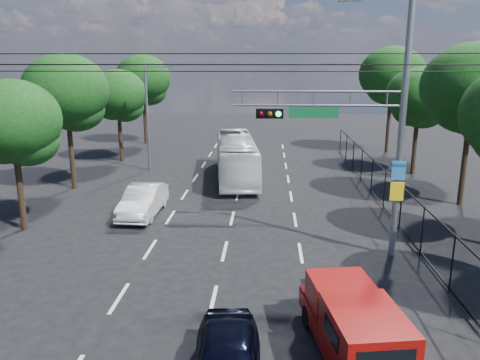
# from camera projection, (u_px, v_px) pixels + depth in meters

# --- Properties ---
(lane_markings) EXTENTS (6.12, 38.00, 0.01)m
(lane_markings) POSITION_uv_depth(u_px,v_px,m) (235.00, 206.00, 24.35)
(lane_markings) COLOR beige
(lane_markings) RESTS_ON ground
(signal_mast) EXTENTS (6.43, 0.39, 9.50)m
(signal_mast) POSITION_uv_depth(u_px,v_px,m) (368.00, 120.00, 16.95)
(signal_mast) COLOR slate
(signal_mast) RESTS_ON ground
(streetlight_left) EXTENTS (2.09, 0.22, 7.08)m
(streetlight_left) POSITION_uv_depth(u_px,v_px,m) (150.00, 113.00, 31.50)
(streetlight_left) COLOR slate
(streetlight_left) RESTS_ON ground
(utility_wires) EXTENTS (22.00, 5.04, 0.74)m
(utility_wires) POSITION_uv_depth(u_px,v_px,m) (225.00, 63.00, 17.58)
(utility_wires) COLOR black
(utility_wires) RESTS_ON ground
(fence_right) EXTENTS (0.06, 34.03, 2.00)m
(fence_right) POSITION_uv_depth(u_px,v_px,m) (394.00, 199.00, 21.90)
(fence_right) COLOR black
(fence_right) RESTS_ON ground
(tree_right_c) EXTENTS (5.10, 5.10, 8.29)m
(tree_right_c) POSITION_uv_depth(u_px,v_px,m) (473.00, 94.00, 23.27)
(tree_right_c) COLOR black
(tree_right_c) RESTS_ON ground
(tree_right_d) EXTENTS (4.32, 4.32, 7.02)m
(tree_right_d) POSITION_uv_depth(u_px,v_px,m) (419.00, 101.00, 30.28)
(tree_right_d) COLOR black
(tree_right_d) RESTS_ON ground
(tree_right_e) EXTENTS (5.28, 5.28, 8.58)m
(tree_right_e) POSITION_uv_depth(u_px,v_px,m) (392.00, 79.00, 37.75)
(tree_right_e) COLOR black
(tree_right_e) RESTS_ON ground
(tree_left_b) EXTENTS (4.08, 4.08, 6.63)m
(tree_left_b) POSITION_uv_depth(u_px,v_px,m) (14.00, 127.00, 19.91)
(tree_left_b) COLOR black
(tree_left_b) RESTS_ON ground
(tree_left_c) EXTENTS (4.80, 4.80, 7.80)m
(tree_left_c) POSITION_uv_depth(u_px,v_px,m) (67.00, 96.00, 26.52)
(tree_left_c) COLOR black
(tree_left_c) RESTS_ON ground
(tree_left_d) EXTENTS (4.20, 4.20, 6.83)m
(tree_left_d) POSITION_uv_depth(u_px,v_px,m) (118.00, 98.00, 34.41)
(tree_left_d) COLOR black
(tree_left_d) RESTS_ON ground
(tree_left_e) EXTENTS (4.92, 4.92, 7.99)m
(tree_left_e) POSITION_uv_depth(u_px,v_px,m) (143.00, 82.00, 41.97)
(tree_left_e) COLOR black
(tree_left_e) RESTS_ON ground
(red_pickup) EXTENTS (2.36, 4.83, 1.73)m
(red_pickup) POSITION_uv_depth(u_px,v_px,m) (352.00, 324.00, 11.69)
(red_pickup) COLOR black
(red_pickup) RESTS_ON ground
(white_bus) EXTENTS (3.43, 10.03, 2.74)m
(white_bus) POSITION_uv_depth(u_px,v_px,m) (236.00, 157.00, 29.89)
(white_bus) COLOR silver
(white_bus) RESTS_ON ground
(white_van) EXTENTS (1.63, 4.40, 1.44)m
(white_van) POSITION_uv_depth(u_px,v_px,m) (143.00, 201.00, 22.79)
(white_van) COLOR silver
(white_van) RESTS_ON ground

